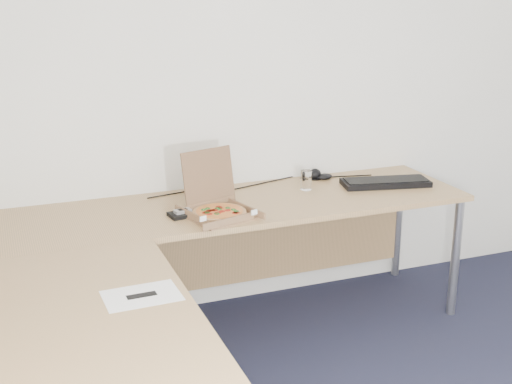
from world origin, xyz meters
name	(u,v)px	position (x,y,z in m)	size (l,w,h in m)	color
room_shell	(505,162)	(0.00, 0.00, 1.25)	(3.50, 3.50, 2.50)	white
desk	(205,244)	(-0.82, 0.97, 0.70)	(2.50, 2.20, 0.73)	tan
pizza_box	(218,209)	(-0.67, 1.24, 0.77)	(0.30, 0.35, 0.31)	#855F40
drinking_glass	(306,180)	(-0.06, 1.49, 0.79)	(0.06, 0.06, 0.11)	silver
keyboard	(385,183)	(0.40, 1.40, 0.75)	(0.50, 0.18, 0.03)	black
mouse	(325,177)	(0.13, 1.64, 0.75)	(0.10, 0.06, 0.03)	black
wallet	(181,215)	(-0.84, 1.30, 0.74)	(0.12, 0.10, 0.02)	black
phone	(183,211)	(-0.84, 1.30, 0.76)	(0.09, 0.04, 0.02)	#B2B5BA
paper_sheet	(142,296)	(-1.22, 0.48, 0.73)	(0.28, 0.20, 0.00)	white
dome_speaker	(315,173)	(0.08, 1.67, 0.76)	(0.08, 0.08, 0.07)	black
cable_bundle	(258,184)	(-0.28, 1.68, 0.73)	(0.66, 0.04, 0.01)	black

